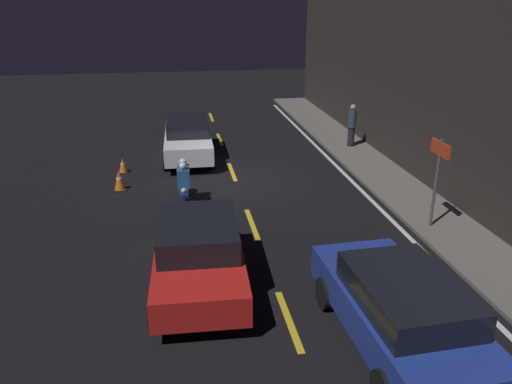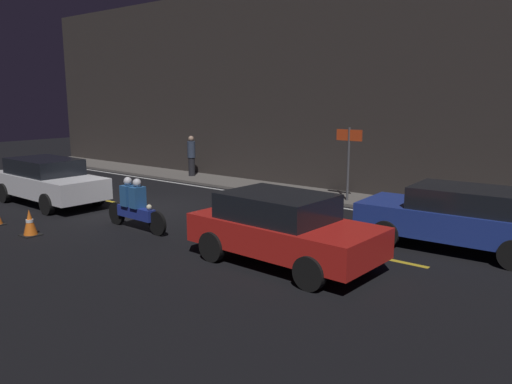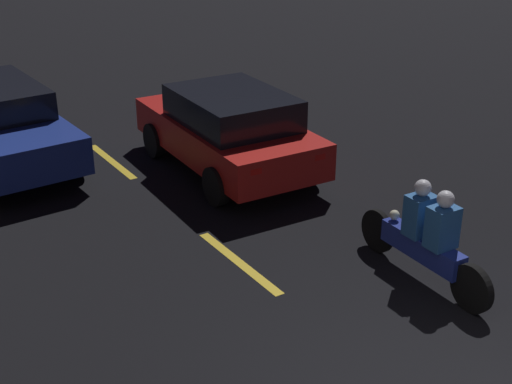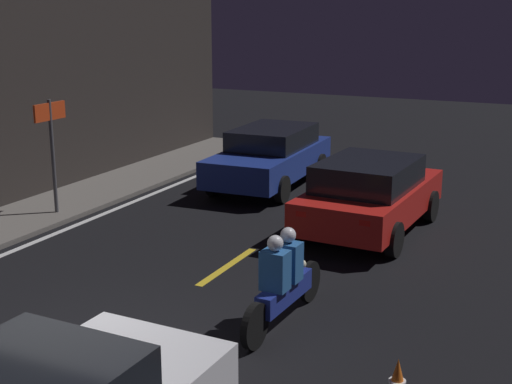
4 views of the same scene
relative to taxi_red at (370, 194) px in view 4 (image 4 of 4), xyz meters
The scene contains 7 objects.
ground_plane 6.69m from the taxi_red, 165.92° to the left, with size 56.00×56.00×0.00m, color black.
lane_dash_d 3.45m from the taxi_red, 151.21° to the left, with size 2.00×0.14×0.01m.
lane_dash_e 2.38m from the taxi_red, 46.04° to the left, with size 2.00×0.14×0.01m.
taxi_red is the anchor object (origin of this frame).
sedan_blue 4.24m from the taxi_red, 51.91° to the left, with size 4.43×2.05×1.45m.
motorcycle 4.67m from the taxi_red, behind, with size 2.39×0.39×1.38m.
shop_sign 6.65m from the taxi_red, 106.16° to the left, with size 0.90×0.08×2.40m.
Camera 4 is at (-6.71, -5.43, 4.31)m, focal length 50.00 mm.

